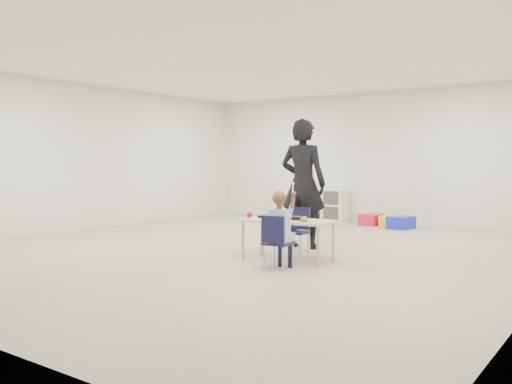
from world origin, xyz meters
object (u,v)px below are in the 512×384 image
Objects in this scene: child at (278,227)px; adult at (303,184)px; cubby_shelf at (317,204)px; chair_near at (278,242)px; table at (288,240)px.

adult reaches higher than child.
child is 5.86m from cubby_shelf.
child is 1.78m from adult.
adult is (-0.61, 1.61, 0.64)m from chair_near.
adult is (-0.61, 1.61, 0.45)m from child.
table is at bearing 104.45° from adult.
chair_near is at bearing -73.83° from table.
cubby_shelf is 0.72× the size of adult.
child reaches higher than table.
adult is at bearing 106.72° from child.
cubby_shelf reaches higher than chair_near.
adult is (1.83, -3.72, 0.62)m from cubby_shelf.
chair_near is at bearing -65.38° from cubby_shelf.
cubby_shelf is (-2.25, 4.82, 0.07)m from table.
table is 0.54m from chair_near.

